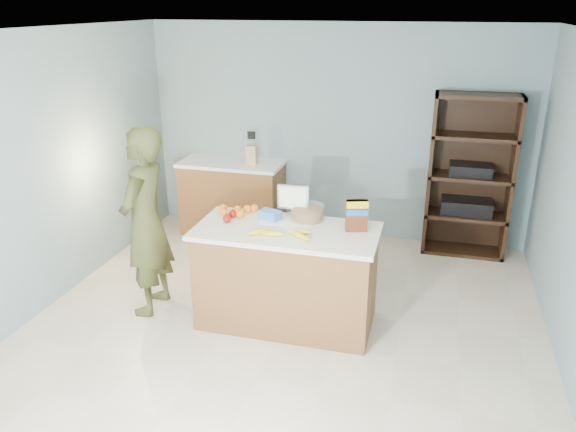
% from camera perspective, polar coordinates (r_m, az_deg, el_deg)
% --- Properties ---
extents(floor, '(4.50, 5.00, 0.02)m').
position_cam_1_polar(floor, '(4.91, -1.09, -12.41)').
color(floor, beige).
rests_on(floor, ground).
extents(walls, '(4.52, 5.02, 2.51)m').
position_cam_1_polar(walls, '(4.23, -1.24, 6.62)').
color(walls, gray).
rests_on(walls, ground).
extents(counter_peninsula, '(1.56, 0.76, 0.90)m').
position_cam_1_polar(counter_peninsula, '(4.95, -0.15, -6.54)').
color(counter_peninsula, brown).
rests_on(counter_peninsula, ground).
extents(back_cabinet, '(1.24, 0.62, 0.90)m').
position_cam_1_polar(back_cabinet, '(6.94, -5.61, 1.95)').
color(back_cabinet, brown).
rests_on(back_cabinet, ground).
extents(shelving_unit, '(0.90, 0.40, 1.80)m').
position_cam_1_polar(shelving_unit, '(6.56, 17.94, 3.66)').
color(shelving_unit, black).
rests_on(shelving_unit, ground).
extents(person, '(0.44, 0.65, 1.72)m').
position_cam_1_polar(person, '(5.15, -14.28, -0.61)').
color(person, '#3C401E').
rests_on(person, ground).
extents(knife_block, '(0.12, 0.10, 0.31)m').
position_cam_1_polar(knife_block, '(6.67, -3.70, 6.30)').
color(knife_block, tan).
rests_on(knife_block, back_cabinet).
extents(envelopes, '(0.48, 0.21, 0.00)m').
position_cam_1_polar(envelopes, '(4.84, -0.18, -0.83)').
color(envelopes, white).
rests_on(envelopes, counter_peninsula).
extents(bananas, '(0.54, 0.20, 0.05)m').
position_cam_1_polar(bananas, '(4.60, -0.52, -1.77)').
color(bananas, yellow).
rests_on(bananas, counter_peninsula).
extents(apples, '(0.08, 0.20, 0.07)m').
position_cam_1_polar(apples, '(4.95, -5.91, -0.01)').
color(apples, maroon).
rests_on(apples, counter_peninsula).
extents(oranges, '(0.35, 0.25, 0.07)m').
position_cam_1_polar(oranges, '(5.08, -5.16, 0.55)').
color(oranges, orange).
rests_on(oranges, counter_peninsula).
extents(blue_carton, '(0.21, 0.17, 0.08)m').
position_cam_1_polar(blue_carton, '(4.94, -1.85, 0.09)').
color(blue_carton, blue).
rests_on(blue_carton, counter_peninsula).
extents(salad_bowl, '(0.30, 0.30, 0.13)m').
position_cam_1_polar(salad_bowl, '(4.94, 1.97, 0.29)').
color(salad_bowl, '#267219').
rests_on(salad_bowl, counter_peninsula).
extents(tv, '(0.28, 0.12, 0.28)m').
position_cam_1_polar(tv, '(5.00, 0.53, 1.79)').
color(tv, silver).
rests_on(tv, counter_peninsula).
extents(cereal_box, '(0.19, 0.12, 0.27)m').
position_cam_1_polar(cereal_box, '(4.68, 7.00, 0.28)').
color(cereal_box, '#592B14').
rests_on(cereal_box, counter_peninsula).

